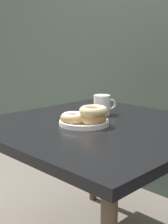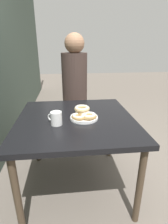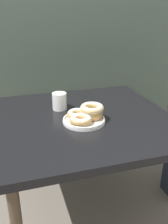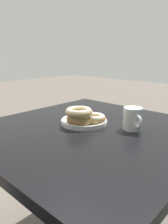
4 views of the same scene
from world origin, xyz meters
TOP-DOWN VIEW (x-y plane):
  - wall_back at (0.00, 1.12)m, footprint 8.00×0.05m
  - dining_table at (0.00, 0.29)m, footprint 0.98×0.97m
  - donut_plate at (-0.02, 0.23)m, footprint 0.25×0.24m
  - coffee_mug at (-0.12, 0.45)m, footprint 0.09×0.11m

SIDE VIEW (x-z plane):
  - dining_table at x=0.00m, z-range 0.28..0.99m
  - donut_plate at x=-0.02m, z-range 0.70..0.79m
  - coffee_mug at x=-0.12m, z-range 0.71..0.81m
  - wall_back at x=0.00m, z-range 0.00..2.60m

